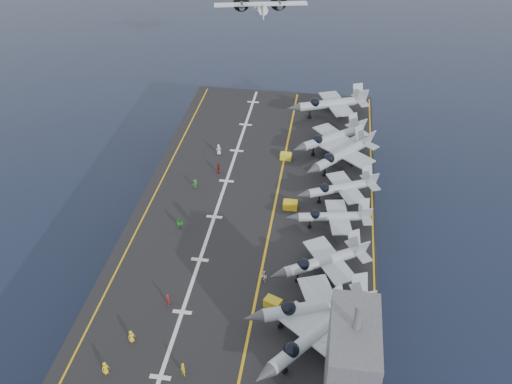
# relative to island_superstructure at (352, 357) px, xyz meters

# --- Properties ---
(ground) EXTENTS (500.00, 500.00, 0.00)m
(ground) POSITION_rel_island_superstructure_xyz_m (-15.00, 30.00, -17.90)
(ground) COLOR #142135
(ground) RESTS_ON ground
(hull) EXTENTS (36.00, 90.00, 10.00)m
(hull) POSITION_rel_island_superstructure_xyz_m (-15.00, 30.00, -12.90)
(hull) COLOR #56595E
(hull) RESTS_ON ground
(flight_deck) EXTENTS (38.00, 92.00, 0.40)m
(flight_deck) POSITION_rel_island_superstructure_xyz_m (-15.00, 30.00, -7.70)
(flight_deck) COLOR black
(flight_deck) RESTS_ON hull
(foul_line) EXTENTS (0.35, 90.00, 0.02)m
(foul_line) POSITION_rel_island_superstructure_xyz_m (-12.00, 30.00, -7.48)
(foul_line) COLOR gold
(foul_line) RESTS_ON flight_deck
(landing_centerline) EXTENTS (0.50, 90.00, 0.02)m
(landing_centerline) POSITION_rel_island_superstructure_xyz_m (-21.00, 30.00, -7.48)
(landing_centerline) COLOR silver
(landing_centerline) RESTS_ON flight_deck
(deck_edge_port) EXTENTS (0.25, 90.00, 0.02)m
(deck_edge_port) POSITION_rel_island_superstructure_xyz_m (-32.00, 30.00, -7.48)
(deck_edge_port) COLOR gold
(deck_edge_port) RESTS_ON flight_deck
(deck_edge_stbd) EXTENTS (0.25, 90.00, 0.02)m
(deck_edge_stbd) POSITION_rel_island_superstructure_xyz_m (3.50, 30.00, -7.48)
(deck_edge_stbd) COLOR gold
(deck_edge_stbd) RESTS_ON flight_deck
(island_superstructure) EXTENTS (5.00, 10.00, 15.00)m
(island_superstructure) POSITION_rel_island_superstructure_xyz_m (0.00, 0.00, 0.00)
(island_superstructure) COLOR #56595E
(island_superstructure) RESTS_ON flight_deck
(fighter_jet_1) EXTENTS (18.30, 19.16, 5.55)m
(fighter_jet_1) POSITION_rel_island_superstructure_xyz_m (-4.21, 6.26, -4.72)
(fighter_jet_1) COLOR #959EA6
(fighter_jet_1) RESTS_ON flight_deck
(fighter_jet_2) EXTENTS (19.06, 15.88, 5.66)m
(fighter_jet_2) POSITION_rel_island_superstructure_xyz_m (-3.98, 10.92, -4.67)
(fighter_jet_2) COLOR #9FA7AF
(fighter_jet_2) RESTS_ON flight_deck
(fighter_jet_3) EXTENTS (17.21, 15.61, 4.97)m
(fighter_jet_3) POSITION_rel_island_superstructure_xyz_m (-3.49, 19.80, -5.01)
(fighter_jet_3) COLOR gray
(fighter_jet_3) RESTS_ON flight_deck
(fighter_jet_4) EXTENTS (14.16, 10.71, 4.46)m
(fighter_jet_4) POSITION_rel_island_superstructure_xyz_m (-2.56, 30.16, -5.27)
(fighter_jet_4) COLOR gray
(fighter_jet_4) RESTS_ON flight_deck
(fighter_jet_5) EXTENTS (16.14, 14.02, 4.71)m
(fighter_jet_5) POSITION_rel_island_superstructure_xyz_m (-1.62, 37.76, -5.15)
(fighter_jet_5) COLOR #99A2A9
(fighter_jet_5) RESTS_ON flight_deck
(fighter_jet_6) EXTENTS (18.18, 18.82, 5.47)m
(fighter_jet_6) POSITION_rel_island_superstructure_xyz_m (-1.72, 47.50, -4.76)
(fighter_jet_6) COLOR gray
(fighter_jet_6) RESTS_ON flight_deck
(fighter_jet_7) EXTENTS (18.29, 17.55, 5.31)m
(fighter_jet_7) POSITION_rel_island_superstructure_xyz_m (-3.67, 53.11, -4.85)
(fighter_jet_7) COLOR #939AA3
(fighter_jet_7) RESTS_ON flight_deck
(fighter_jet_8) EXTENTS (19.39, 16.37, 5.72)m
(fighter_jet_8) POSITION_rel_island_superstructure_xyz_m (-4.37, 66.44, -4.64)
(fighter_jet_8) COLOR gray
(fighter_jet_8) RESTS_ON flight_deck
(tow_cart_a) EXTENTS (2.54, 2.14, 1.30)m
(tow_cart_a) POSITION_rel_island_superstructure_xyz_m (-9.61, 12.64, -6.85)
(tow_cart_a) COLOR gold
(tow_cart_a) RESTS_ON flight_deck
(tow_cart_b) EXTENTS (2.25, 1.48, 1.34)m
(tow_cart_b) POSITION_rel_island_superstructure_xyz_m (-9.48, 33.97, -6.83)
(tow_cart_b) COLOR gold
(tow_cart_b) RESTS_ON flight_deck
(tow_cart_c) EXTENTS (2.07, 1.42, 1.20)m
(tow_cart_c) POSITION_rel_island_superstructure_xyz_m (-11.72, 48.49, -6.90)
(tow_cart_c) COLOR yellow
(tow_cart_c) RESTS_ON flight_deck
(crew_0) EXTENTS (1.22, 1.26, 1.76)m
(crew_0) POSITION_rel_island_superstructure_xyz_m (-27.31, -0.32, -6.62)
(crew_0) COLOR yellow
(crew_0) RESTS_ON flight_deck
(crew_1) EXTENTS (1.05, 1.25, 1.78)m
(crew_1) POSITION_rel_island_superstructure_xyz_m (-23.07, 11.04, -6.61)
(crew_1) COLOR #B21919
(crew_1) RESTS_ON flight_deck
(crew_2) EXTENTS (1.25, 0.89, 1.98)m
(crew_2) POSITION_rel_island_superstructure_xyz_m (-25.51, 26.39, -6.51)
(crew_2) COLOR #209225
(crew_2) RESTS_ON flight_deck
(crew_3) EXTENTS (1.12, 1.14, 1.60)m
(crew_3) POSITION_rel_island_superstructure_xyz_m (-25.79, 37.31, -6.70)
(crew_3) COLOR #277C27
(crew_3) RESTS_ON flight_deck
(crew_4) EXTENTS (0.79, 1.18, 1.96)m
(crew_4) POSITION_rel_island_superstructure_xyz_m (-22.80, 42.19, -6.52)
(crew_4) COLOR #A30F0A
(crew_4) RESTS_ON flight_deck
(crew_5) EXTENTS (1.44, 1.30, 1.99)m
(crew_5) POSITION_rel_island_superstructure_xyz_m (-24.01, 48.33, -6.50)
(crew_5) COLOR silver
(crew_5) RESTS_ON flight_deck
(crew_6) EXTENTS (1.37, 1.29, 1.90)m
(crew_6) POSITION_rel_island_superstructure_xyz_m (-18.44, 0.74, -6.55)
(crew_6) COLOR yellow
(crew_6) RESTS_ON flight_deck
(crew_7) EXTENTS (1.20, 1.35, 1.89)m
(crew_7) POSITION_rel_island_superstructure_xyz_m (-11.34, 16.99, -6.56)
(crew_7) COLOR white
(crew_7) RESTS_ON flight_deck
(transport_plane) EXTENTS (23.20, 18.27, 4.87)m
(transport_plane) POSITION_rel_island_superstructure_xyz_m (-21.79, 86.69, 6.89)
(transport_plane) COLOR silver
(crew_8) EXTENTS (1.22, 1.26, 1.76)m
(crew_8) POSITION_rel_island_superstructure_xyz_m (-25.85, 4.56, -6.62)
(crew_8) COLOR yellow
(crew_8) RESTS_ON flight_deck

